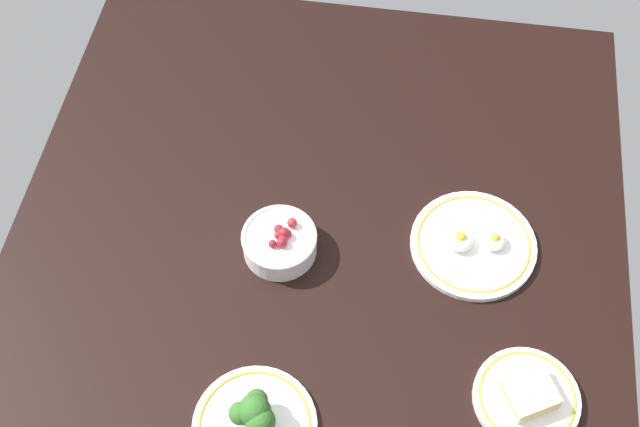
{
  "coord_description": "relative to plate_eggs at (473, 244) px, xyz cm",
  "views": [
    {
      "loc": [
        -12.02,
        80.79,
        131.03
      ],
      "look_at": [
        0.0,
        0.0,
        6.0
      ],
      "focal_mm": 46.38,
      "sensor_mm": 36.0,
      "label": 1
    }
  ],
  "objects": [
    {
      "name": "plate_sandwich",
      "position": [
        -9.71,
        27.52,
        0.46
      ],
      "size": [
        17.05,
        17.05,
        4.76
      ],
      "color": "white",
      "rests_on": "dining_table"
    },
    {
      "name": "plate_broccoli",
      "position": [
        32.24,
        37.99,
        1.34
      ],
      "size": [
        19.68,
        19.68,
        7.99
      ],
      "color": "white",
      "rests_on": "dining_table"
    },
    {
      "name": "plate_eggs",
      "position": [
        0.0,
        0.0,
        0.0
      ],
      "size": [
        22.49,
        22.49,
        4.64
      ],
      "color": "white",
      "rests_on": "dining_table"
    },
    {
      "name": "dining_table",
      "position": [
        27.9,
        -1.68,
        -2.98
      ],
      "size": [
        110.76,
        113.02,
        4.0
      ],
      "primitive_type": "cube",
      "color": "black",
      "rests_on": "ground"
    },
    {
      "name": "bowl_berries",
      "position": [
        33.96,
        5.75,
        1.75
      ],
      "size": [
        13.36,
        13.36,
        6.59
      ],
      "color": "white",
      "rests_on": "dining_table"
    }
  ]
}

